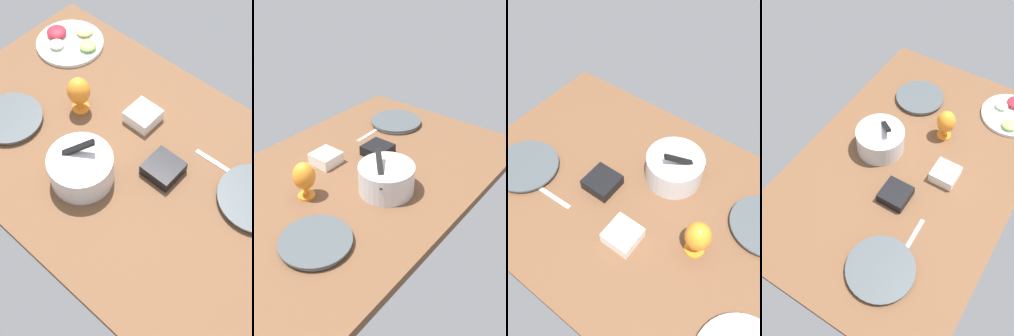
{
  "view_description": "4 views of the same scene",
  "coord_description": "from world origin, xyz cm",
  "views": [
    {
      "loc": [
        -64.77,
        68.98,
        134.97
      ],
      "look_at": [
        -9.87,
        7.1,
        4.96
      ],
      "focal_mm": 44.5,
      "sensor_mm": 36.0,
      "label": 1
    },
    {
      "loc": [
        102.33,
        95.59,
        94.96
      ],
      "look_at": [
        -4.3,
        10.39,
        4.96
      ],
      "focal_mm": 38.78,
      "sensor_mm": 36.0,
      "label": 2
    },
    {
      "loc": [
        40.33,
        -60.74,
        115.97
      ],
      "look_at": [
        -12.27,
        9.27,
        4.96
      ],
      "focal_mm": 35.61,
      "sensor_mm": 36.0,
      "label": 3
    },
    {
      "loc": [
        -95.88,
        -46.91,
        144.3
      ],
      "look_at": [
        -10.18,
        6.72,
        4.96
      ],
      "focal_mm": 38.76,
      "sensor_mm": 36.0,
      "label": 4
    }
  ],
  "objects": [
    {
      "name": "ground_plane",
      "position": [
        0.0,
        0.0,
        -2.0
      ],
      "size": [
        160.0,
        104.0,
        4.0
      ],
      "primitive_type": "cube",
      "color": "brown"
    },
    {
      "name": "dinner_plate_right",
      "position": [
        43.36,
        18.95,
        1.3
      ],
      "size": [
        26.87,
        26.87,
        2.5
      ],
      "color": "silver",
      "rests_on": "ground_plane"
    },
    {
      "name": "hurricane_glass_orange",
      "position": [
        26.4,
        -5.01,
        9.95
      ],
      "size": [
        9.51,
        9.51,
        16.59
      ],
      "color": "orange",
      "rests_on": "ground_plane"
    },
    {
      "name": "mixing_bowl",
      "position": [
        1.83,
        18.74,
        6.74
      ],
      "size": [
        24.1,
        24.1,
        18.63
      ],
      "color": "silver",
      "rests_on": "ground_plane"
    },
    {
      "name": "square_bowl_white",
      "position": [
        2.61,
        -17.49,
        3.12
      ],
      "size": [
        12.06,
        12.06,
        5.61
      ],
      "color": "white",
      "rests_on": "ground_plane"
    },
    {
      "name": "fork_by_left_plate",
      "position": [
        -32.27,
        -20.1,
        0.3
      ],
      "size": [
        18.05,
        2.37,
        0.6
      ],
      "primitive_type": "cube",
      "rotation": [
        0.0,
        0.0,
        0.03
      ],
      "color": "silver",
      "rests_on": "ground_plane"
    },
    {
      "name": "dinner_plate_left",
      "position": [
        -52.54,
        -16.22,
        1.33
      ],
      "size": [
        28.76,
        28.76,
        2.56
      ],
      "color": "silver",
      "rests_on": "ground_plane"
    },
    {
      "name": "square_bowl_black",
      "position": [
        -19.51,
        -3.22,
        2.84
      ],
      "size": [
        12.94,
        12.94,
        5.1
      ],
      "color": "black",
      "rests_on": "ground_plane"
    }
  ]
}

